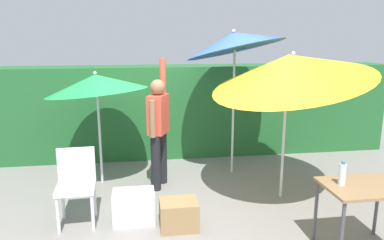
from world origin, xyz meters
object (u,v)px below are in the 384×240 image
at_px(umbrella_orange, 290,69).
at_px(bottle_water, 342,174).
at_px(cooler_box, 134,207).
at_px(crate_cardboard, 179,214).
at_px(umbrella_yellow, 234,41).
at_px(folding_table, 363,193).
at_px(chair_plastic, 76,182).
at_px(umbrella_rainbow, 96,84).
at_px(person_vendor, 158,125).

height_order(umbrella_orange, bottle_water, umbrella_orange).
relative_size(cooler_box, crate_cardboard, 1.13).
bearing_deg(umbrella_yellow, folding_table, -72.39).
height_order(chair_plastic, bottle_water, bottle_water).
xyz_separation_m(umbrella_yellow, folding_table, (0.76, -2.39, -1.48)).
bearing_deg(bottle_water, cooler_box, 156.79).
relative_size(umbrella_yellow, folding_table, 3.13).
bearing_deg(bottle_water, umbrella_rainbow, 139.86).
bearing_deg(cooler_box, chair_plastic, 170.68).
relative_size(person_vendor, folding_table, 2.35).
bearing_deg(folding_table, person_vendor, 134.32).
height_order(umbrella_orange, chair_plastic, umbrella_orange).
bearing_deg(bottle_water, folding_table, -13.85).
height_order(umbrella_rainbow, umbrella_orange, umbrella_orange).
xyz_separation_m(umbrella_orange, bottle_water, (0.07, -1.28, -0.95)).
xyz_separation_m(person_vendor, cooler_box, (-0.37, -1.05, -0.74)).
relative_size(umbrella_yellow, chair_plastic, 2.82).
distance_m(person_vendor, crate_cardboard, 1.49).
relative_size(chair_plastic, cooler_box, 1.79).
bearing_deg(umbrella_orange, umbrella_rainbow, 160.06).
xyz_separation_m(umbrella_orange, person_vendor, (-1.66, 0.67, -0.85)).
bearing_deg(folding_table, umbrella_orange, 102.30).
bearing_deg(folding_table, crate_cardboard, 158.00).
xyz_separation_m(umbrella_yellow, bottle_water, (0.54, -2.34, -1.28)).
relative_size(folding_table, bottle_water, 3.33).
bearing_deg(crate_cardboard, bottle_water, -23.06).
bearing_deg(cooler_box, bottle_water, -23.21).
bearing_deg(chair_plastic, crate_cardboard, -15.87).
xyz_separation_m(umbrella_orange, chair_plastic, (-2.70, -0.27, -1.27)).
relative_size(chair_plastic, bottle_water, 3.71).
height_order(umbrella_rainbow, crate_cardboard, umbrella_rainbow).
distance_m(person_vendor, folding_table, 2.81).
bearing_deg(umbrella_orange, umbrella_yellow, 113.87).
relative_size(umbrella_rainbow, folding_table, 2.21).
height_order(umbrella_yellow, crate_cardboard, umbrella_yellow).
bearing_deg(chair_plastic, cooler_box, -9.32).
relative_size(umbrella_orange, folding_table, 2.84).
bearing_deg(umbrella_orange, person_vendor, 158.08).
bearing_deg(umbrella_orange, folding_table, -77.70).
height_order(umbrella_orange, folding_table, umbrella_orange).
distance_m(cooler_box, crate_cardboard, 0.57).
bearing_deg(folding_table, umbrella_yellow, 107.61).
bearing_deg(cooler_box, folding_table, -22.38).
distance_m(crate_cardboard, bottle_water, 1.85).
xyz_separation_m(crate_cardboard, folding_table, (1.81, -0.73, 0.47)).
xyz_separation_m(umbrella_rainbow, crate_cardboard, (1.02, -1.52, -1.36)).
bearing_deg(umbrella_rainbow, chair_plastic, -97.90).
bearing_deg(person_vendor, umbrella_orange, -21.92).
xyz_separation_m(umbrella_yellow, chair_plastic, (-2.23, -1.32, -1.61)).
height_order(umbrella_rainbow, cooler_box, umbrella_rainbow).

